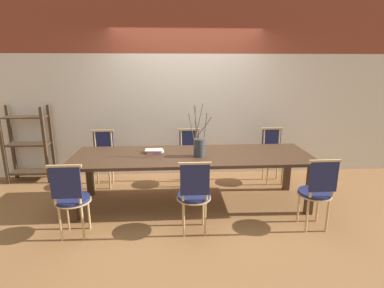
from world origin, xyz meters
The scene contains 12 objects.
ground_plane centered at (0.00, 0.00, 0.00)m, with size 16.00×16.00×0.00m, color olive.
wall_rear centered at (0.00, 1.29, 1.60)m, with size 12.00×0.06×3.20m.
dining_table centered at (0.00, 0.00, 0.65)m, with size 3.23×1.01×0.72m.
chair_near_leftend centered at (-1.39, -0.77, 0.49)m, with size 0.40×0.40×0.90m.
chair_near_left centered at (-0.03, -0.77, 0.49)m, with size 0.40×0.40×0.90m.
chair_near_center centered at (1.41, -0.77, 0.49)m, with size 0.40×0.40×0.90m.
chair_far_leftend centered at (-1.39, 0.77, 0.49)m, with size 0.40×0.40×0.90m.
chair_far_left centered at (0.01, 0.77, 0.49)m, with size 0.40×0.40×0.90m.
chair_far_center centered at (1.40, 0.77, 0.49)m, with size 0.40×0.40×0.90m.
vase_centerpiece centered at (0.09, -0.08, 0.85)m, with size 0.31×0.31×0.70m.
book_stack centered at (-0.51, 0.13, 0.74)m, with size 0.26×0.18×0.05m.
shelving_rack centered at (-2.66, 1.06, 0.63)m, with size 0.71×0.33×1.27m.
Camera 1 is at (-0.25, -3.90, 1.89)m, focal length 28.00 mm.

